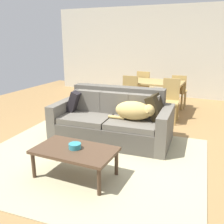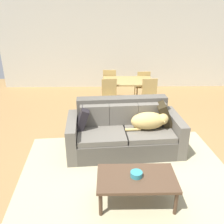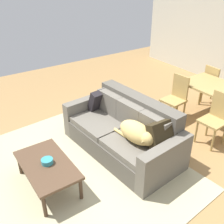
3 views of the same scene
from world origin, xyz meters
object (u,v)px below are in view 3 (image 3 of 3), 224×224
(dining_chair_near_left, at_px, (176,96))
(dining_chair_far_left, at_px, (213,84))
(couch, at_px, (124,132))
(dog_on_left_cushion, at_px, (137,133))
(throw_pillow_by_right_arm, at_px, (163,136))
(dining_table, at_px, (216,90))
(throw_pillow_by_left_arm, at_px, (99,100))
(coffee_table, at_px, (47,166))
(dining_chair_near_right, at_px, (216,117))
(bowl_on_coffee_table, at_px, (47,161))

(dining_chair_near_left, bearing_deg, dining_chair_far_left, 84.34)
(couch, bearing_deg, dining_chair_far_left, 90.77)
(couch, xyz_separation_m, dog_on_left_cushion, (0.45, -0.11, 0.28))
(throw_pillow_by_right_arm, distance_m, dining_chair_far_left, 2.71)
(dining_table, distance_m, dining_chair_far_left, 0.76)
(throw_pillow_by_left_arm, xyz_separation_m, dining_table, (0.99, 2.06, 0.04))
(coffee_table, bearing_deg, couch, 93.35)
(dining_chair_near_right, bearing_deg, bowl_on_coffee_table, -105.78)
(dining_chair_far_left, bearing_deg, dining_table, 132.63)
(throw_pillow_by_right_arm, bearing_deg, dining_chair_near_right, 91.61)
(throw_pillow_by_right_arm, distance_m, coffee_table, 1.69)
(dining_chair_near_left, bearing_deg, couch, -85.24)
(coffee_table, bearing_deg, bowl_on_coffee_table, 108.58)
(dog_on_left_cushion, relative_size, dining_chair_near_left, 0.84)
(dog_on_left_cushion, relative_size, throw_pillow_by_right_arm, 1.80)
(coffee_table, distance_m, dining_chair_near_left, 2.91)
(dining_table, bearing_deg, coffee_table, -92.41)
(couch, relative_size, dog_on_left_cushion, 2.74)
(throw_pillow_by_right_arm, xyz_separation_m, coffee_table, (-0.67, -1.52, -0.30))
(bowl_on_coffee_table, xyz_separation_m, dining_chair_near_right, (0.64, 2.82, 0.08))
(dining_table, xyz_separation_m, dining_chair_near_left, (-0.48, -0.57, -0.17))
(dining_chair_near_right, bearing_deg, throw_pillow_by_left_arm, -138.92)
(couch, xyz_separation_m, throw_pillow_by_left_arm, (-0.76, -0.00, 0.29))
(dog_on_left_cushion, xyz_separation_m, throw_pillow_by_right_arm, (0.30, 0.22, 0.03))
(throw_pillow_by_right_arm, xyz_separation_m, dining_chair_near_left, (-1.00, 1.37, -0.15))
(dining_table, height_order, dining_chair_far_left, dining_chair_far_left)
(dining_table, bearing_deg, couch, -96.34)
(dog_on_left_cushion, bearing_deg, coffee_table, -110.32)
(throw_pillow_by_left_arm, xyz_separation_m, coffee_table, (0.84, -1.40, -0.28))
(coffee_table, height_order, bowl_on_coffee_table, bowl_on_coffee_table)
(couch, relative_size, dining_chair_far_left, 2.34)
(throw_pillow_by_left_arm, relative_size, dining_chair_far_left, 0.43)
(dog_on_left_cushion, distance_m, dining_table, 2.18)
(couch, distance_m, dining_chair_far_left, 2.65)
(dog_on_left_cushion, relative_size, throw_pillow_by_left_arm, 1.97)
(dog_on_left_cushion, distance_m, dining_chair_near_left, 1.74)
(throw_pillow_by_left_arm, height_order, dining_chair_near_right, dining_chair_near_right)
(throw_pillow_by_right_arm, bearing_deg, couch, -171.53)
(dog_on_left_cushion, height_order, throw_pillow_by_right_arm, throw_pillow_by_right_arm)
(coffee_table, xyz_separation_m, dining_chair_near_right, (0.63, 2.83, 0.16))
(couch, relative_size, dining_chair_near_right, 2.28)
(dog_on_left_cushion, height_order, dining_chair_near_right, dining_chair_near_right)
(bowl_on_coffee_table, bearing_deg, dog_on_left_cushion, 73.68)
(dog_on_left_cushion, distance_m, dining_chair_far_left, 2.83)
(dog_on_left_cushion, height_order, dining_chair_far_left, dining_chair_far_left)
(dog_on_left_cushion, relative_size, dining_table, 0.61)
(dining_table, distance_m, dining_chair_near_right, 0.81)
(couch, relative_size, throw_pillow_by_left_arm, 5.38)
(coffee_table, relative_size, dining_table, 0.83)
(couch, relative_size, bowl_on_coffee_table, 13.17)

